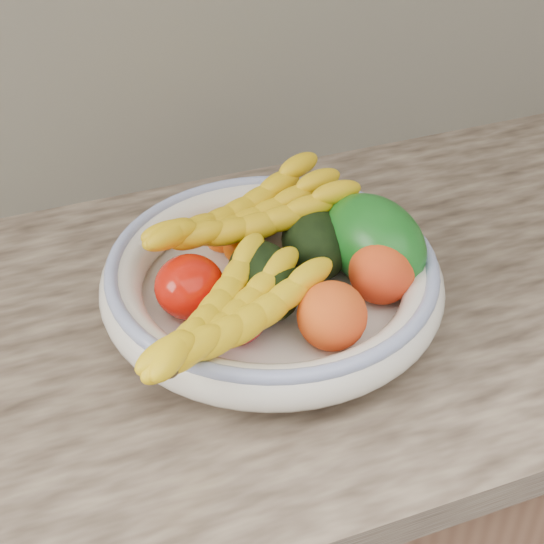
{
  "coord_description": "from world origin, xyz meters",
  "views": [
    {
      "loc": [
        -0.27,
        0.96,
        1.53
      ],
      "look_at": [
        0.0,
        1.66,
        0.96
      ],
      "focal_mm": 55.0,
      "sensor_mm": 36.0,
      "label": 1
    }
  ],
  "objects": [
    {
      "name": "clementine_back_mid",
      "position": [
        -0.01,
        1.72,
        0.95
      ],
      "size": [
        0.05,
        0.05,
        0.04
      ],
      "primitive_type": "ellipsoid",
      "rotation": [
        0.0,
        0.0,
        -0.0
      ],
      "color": "#EF5C05",
      "rests_on": "fruit_bowl"
    },
    {
      "name": "tomato_near_left",
      "position": [
        -0.06,
        1.6,
        0.96
      ],
      "size": [
        0.08,
        0.08,
        0.06
      ],
      "primitive_type": "ellipsoid",
      "rotation": [
        0.0,
        0.0,
        0.31
      ],
      "color": "#BC000D",
      "rests_on": "fruit_bowl"
    },
    {
      "name": "banana_bunch_back",
      "position": [
        -0.01,
        1.73,
        0.99
      ],
      "size": [
        0.3,
        0.17,
        0.08
      ],
      "primitive_type": null,
      "rotation": [
        0.0,
        0.0,
        0.24
      ],
      "color": "yellow",
      "rests_on": "fruit_bowl"
    },
    {
      "name": "banana_bunch_front",
      "position": [
        -0.08,
        1.57,
        0.98
      ],
      "size": [
        0.29,
        0.26,
        0.08
      ],
      "primitive_type": null,
      "rotation": [
        0.0,
        0.0,
        0.65
      ],
      "color": "yellow",
      "rests_on": "fruit_bowl"
    },
    {
      "name": "fruit_bowl",
      "position": [
        0.0,
        1.66,
        0.95
      ],
      "size": [
        0.39,
        0.39,
        0.08
      ],
      "color": "silver",
      "rests_on": "kitchen_counter"
    },
    {
      "name": "peach_front",
      "position": [
        0.03,
        1.56,
        0.97
      ],
      "size": [
        0.1,
        0.1,
        0.07
      ],
      "primitive_type": "ellipsoid",
      "rotation": [
        0.0,
        0.0,
        0.39
      ],
      "color": "orange",
      "rests_on": "fruit_bowl"
    },
    {
      "name": "green_mango",
      "position": [
        0.12,
        1.65,
        0.98
      ],
      "size": [
        0.15,
        0.17,
        0.13
      ],
      "primitive_type": "ellipsoid",
      "rotation": [
        0.0,
        0.31,
        0.26
      ],
      "color": "#0F5414",
      "rests_on": "fruit_bowl"
    },
    {
      "name": "avocado_center",
      "position": [
        -0.02,
        1.64,
        0.96
      ],
      "size": [
        0.08,
        0.11,
        0.08
      ],
      "primitive_type": "ellipsoid",
      "rotation": [
        0.0,
        0.0,
        -0.01
      ],
      "color": "black",
      "rests_on": "fruit_bowl"
    },
    {
      "name": "avocado_right",
      "position": [
        0.07,
        1.69,
        0.96
      ],
      "size": [
        0.1,
        0.12,
        0.08
      ],
      "primitive_type": "ellipsoid",
      "rotation": [
        0.0,
        0.0,
        -0.17
      ],
      "color": "black",
      "rests_on": "fruit_bowl"
    },
    {
      "name": "peach_right",
      "position": [
        0.11,
        1.61,
        0.97
      ],
      "size": [
        0.1,
        0.1,
        0.07
      ],
      "primitive_type": "ellipsoid",
      "rotation": [
        0.0,
        0.0,
        -0.34
      ],
      "color": "orange",
      "rests_on": "fruit_bowl"
    },
    {
      "name": "clementine_back_right",
      "position": [
        0.03,
        1.78,
        0.95
      ],
      "size": [
        0.06,
        0.06,
        0.05
      ],
      "primitive_type": "ellipsoid",
      "rotation": [
        0.0,
        0.0,
        -0.05
      ],
      "color": "orange",
      "rests_on": "fruit_bowl"
    },
    {
      "name": "tomato_left",
      "position": [
        -0.09,
        1.66,
        0.96
      ],
      "size": [
        0.09,
        0.09,
        0.07
      ],
      "primitive_type": "ellipsoid",
      "rotation": [
        0.0,
        0.0,
        0.09
      ],
      "color": "red",
      "rests_on": "fruit_bowl"
    },
    {
      "name": "clementine_back_left",
      "position": [
        -0.03,
        1.76,
        0.95
      ],
      "size": [
        0.05,
        0.05,
        0.05
      ],
      "primitive_type": "ellipsoid",
      "rotation": [
        0.0,
        0.0,
        -0.06
      ],
      "color": "#FF5A05",
      "rests_on": "fruit_bowl"
    },
    {
      "name": "kitchen_counter",
      "position": [
        0.0,
        1.69,
        0.46
      ],
      "size": [
        2.44,
        0.66,
        1.4
      ],
      "color": "brown",
      "rests_on": "ground"
    }
  ]
}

